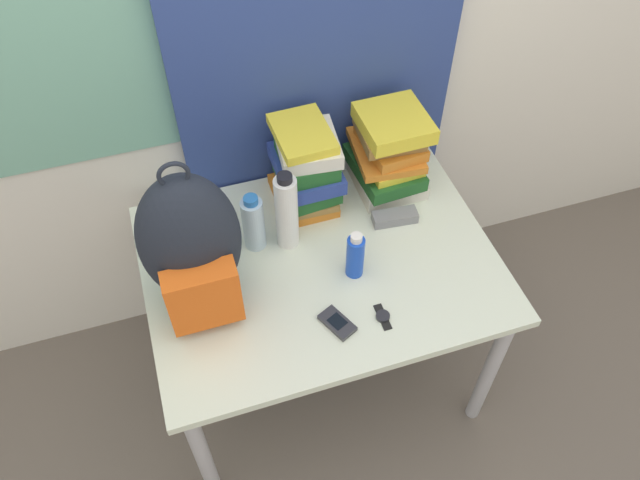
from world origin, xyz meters
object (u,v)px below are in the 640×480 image
wristwatch (383,316)px  cell_phone (337,323)px  sports_bottle (287,212)px  book_stack_left (306,167)px  sunscreen_bottle (355,256)px  water_bottle (253,223)px  backpack (191,245)px  sunglasses_case (395,217)px  book_stack_center (388,153)px

wristwatch → cell_phone: bearing=172.5°
sports_bottle → book_stack_left: bearing=55.5°
sunscreen_bottle → water_bottle: bearing=142.1°
book_stack_left → sunscreen_bottle: size_ratio=1.76×
backpack → wristwatch: (0.49, -0.25, -0.22)m
water_bottle → sunscreen_bottle: water_bottle is taller
water_bottle → sunglasses_case: 0.48m
sunscreen_bottle → wristwatch: size_ratio=1.92×
sports_bottle → wristwatch: size_ratio=3.25×
book_stack_center → cell_phone: book_stack_center is taller
water_bottle → sunglasses_case: bearing=-5.5°
sports_bottle → cell_phone: 0.38m
sports_bottle → sunscreen_bottle: 0.25m
backpack → cell_phone: 0.48m
book_stack_left → cell_phone: book_stack_left is taller
wristwatch → sunscreen_bottle: bearing=97.2°
book_stack_center → water_bottle: 0.52m
sports_bottle → book_stack_center: bearing=21.3°
backpack → sunglasses_case: (0.67, 0.09, -0.21)m
backpack → book_stack_center: backpack is taller
sunscreen_bottle → cell_phone: size_ratio=1.42×
sports_bottle → wristwatch: 0.43m
backpack → cell_phone: size_ratio=4.23×
backpack → book_stack_center: size_ratio=1.77×
backpack → book_stack_left: (0.42, 0.28, -0.07)m
sunglasses_case → sports_bottle: bearing=176.5°
book_stack_left → wristwatch: (0.07, -0.53, -0.15)m
backpack → sports_bottle: bearing=20.8°
book_stack_center → wristwatch: book_stack_center is taller
sports_bottle → sunglasses_case: size_ratio=1.92×
sunglasses_case → backpack: bearing=-172.0°
wristwatch → sports_bottle: bearing=116.7°
water_bottle → sunglasses_case: water_bottle is taller
book_stack_left → wristwatch: bearing=-82.2°
wristwatch → water_bottle: bearing=126.4°
sunscreen_bottle → book_stack_center: bearing=55.0°
book_stack_center → book_stack_left: bearing=178.6°
book_stack_left → wristwatch: book_stack_left is taller
sports_bottle → sunglasses_case: 0.38m
water_bottle → sports_bottle: 0.11m
sunglasses_case → wristwatch: size_ratio=1.69×
sunscreen_bottle → cell_phone: (-0.11, -0.17, -0.07)m
book_stack_center → wristwatch: (-0.21, -0.52, -0.14)m
backpack → book_stack_center: 0.76m
water_bottle → cell_phone: (0.15, -0.37, -0.09)m
water_bottle → backpack: bearing=-145.6°
water_bottle → wristwatch: (0.29, -0.39, -0.10)m
book_stack_left → book_stack_center: bearing=-1.4°
cell_phone → wristwatch: bearing=-7.5°
sunscreen_bottle → wristwatch: 0.20m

